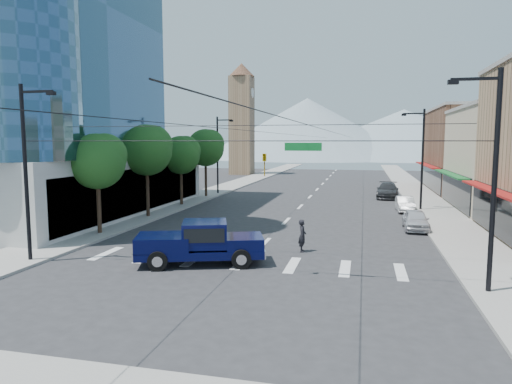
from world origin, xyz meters
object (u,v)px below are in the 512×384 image
(pedestrian, at_px, (302,236))
(parked_car_near, at_px, (416,220))
(parked_car_mid, at_px, (405,204))
(pickup_truck, at_px, (200,242))
(parked_car_far, at_px, (388,190))

(pedestrian, relative_size, parked_car_near, 0.44)
(pedestrian, relative_size, parked_car_mid, 0.45)
(pedestrian, distance_m, parked_car_mid, 18.08)
(parked_car_near, distance_m, parked_car_mid, 8.63)
(parked_car_near, relative_size, parked_car_mid, 1.03)
(pickup_truck, height_order, parked_car_near, pickup_truck)
(pedestrian, xyz_separation_m, parked_car_mid, (6.90, 16.71, -0.25))
(pickup_truck, height_order, parked_car_far, pickup_truck)
(pedestrian, height_order, parked_car_near, pedestrian)
(pedestrian, bearing_deg, parked_car_mid, -28.16)
(pickup_truck, bearing_deg, pedestrian, 20.38)
(parked_car_near, xyz_separation_m, parked_car_mid, (0.00, 8.63, -0.04))
(pickup_truck, distance_m, parked_car_near, 16.60)
(parked_car_far, bearing_deg, pickup_truck, -105.67)
(parked_car_mid, bearing_deg, parked_car_near, -91.72)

